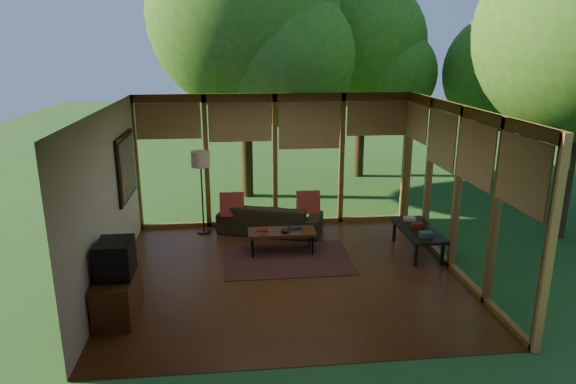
{
  "coord_description": "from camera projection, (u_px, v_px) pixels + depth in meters",
  "views": [
    {
      "loc": [
        -0.83,
        -7.63,
        3.61
      ],
      "look_at": [
        0.07,
        0.7,
        1.2
      ],
      "focal_mm": 32.0,
      "sensor_mm": 36.0,
      "label": 1
    }
  ],
  "objects": [
    {
      "name": "tree_far",
      "position": [
        504.0,
        73.0,
        13.43
      ],
      "size": [
        3.15,
        3.15,
        4.49
      ],
      "color": "#382A14",
      "rests_on": "ground"
    },
    {
      "name": "exterior_lawn",
      "position": [
        504.0,
        159.0,
        16.85
      ],
      "size": [
        40.0,
        40.0,
        0.0
      ],
      "primitive_type": "plane",
      "color": "#295921",
      "rests_on": "ground"
    },
    {
      "name": "ct_bowl",
      "position": [
        285.0,
        231.0,
        9.02
      ],
      "size": [
        0.16,
        0.16,
        0.07
      ],
      "primitive_type": "ellipsoid",
      "color": "black",
      "rests_on": "coffee_table"
    },
    {
      "name": "wall_left",
      "position": [
        107.0,
        201.0,
        7.71
      ],
      "size": [
        0.04,
        5.0,
        2.7
      ],
      "primitive_type": "cube",
      "color": "beige",
      "rests_on": "ground"
    },
    {
      "name": "console_book_a",
      "position": [
        426.0,
        234.0,
        8.75
      ],
      "size": [
        0.23,
        0.18,
        0.08
      ],
      "primitive_type": "cube",
      "rotation": [
        0.0,
        0.0,
        0.08
      ],
      "color": "#355D4B",
      "rests_on": "side_console"
    },
    {
      "name": "media_cabinet",
      "position": [
        118.0,
        296.0,
        7.02
      ],
      "size": [
        0.5,
        1.0,
        0.6
      ],
      "primitive_type": "cube",
      "color": "#573117",
      "rests_on": "floor"
    },
    {
      "name": "tree_ne",
      "position": [
        362.0,
        44.0,
        13.81
      ],
      "size": [
        3.44,
        3.44,
        5.37
      ],
      "color": "#382A14",
      "rests_on": "ground"
    },
    {
      "name": "console_book_c",
      "position": [
        410.0,
        219.0,
        9.57
      ],
      "size": [
        0.23,
        0.19,
        0.06
      ],
      "primitive_type": "cube",
      "rotation": [
        0.0,
        0.0,
        -0.17
      ],
      "color": "#B7AEA6",
      "rests_on": "side_console"
    },
    {
      "name": "console_book_b",
      "position": [
        417.0,
        225.0,
        9.18
      ],
      "size": [
        0.21,
        0.17,
        0.09
      ],
      "primitive_type": "cube",
      "rotation": [
        0.0,
        0.0,
        -0.15
      ],
      "color": "maroon",
      "rests_on": "side_console"
    },
    {
      "name": "pillow_right",
      "position": [
        308.0,
        203.0,
        10.13
      ],
      "size": [
        0.45,
        0.24,
        0.48
      ],
      "primitive_type": "cube",
      "rotation": [
        -0.21,
        0.0,
        0.0
      ],
      "color": "maroon",
      "rests_on": "sofa"
    },
    {
      "name": "floor",
      "position": [
        288.0,
        274.0,
        8.37
      ],
      "size": [
        5.5,
        5.5,
        0.0
      ],
      "primitive_type": "plane",
      "color": "#5D3118",
      "rests_on": "ground"
    },
    {
      "name": "window_wall_right",
      "position": [
        457.0,
        190.0,
        8.28
      ],
      "size": [
        0.12,
        5.0,
        2.7
      ],
      "primitive_type": "cube",
      "color": "olive",
      "rests_on": "ground"
    },
    {
      "name": "pillow_left",
      "position": [
        232.0,
        205.0,
        9.97
      ],
      "size": [
        0.47,
        0.25,
        0.49
      ],
      "primitive_type": "cube",
      "rotation": [
        -0.21,
        0.0,
        0.0
      ],
      "color": "maroon",
      "rests_on": "sofa"
    },
    {
      "name": "rug",
      "position": [
        287.0,
        259.0,
        8.96
      ],
      "size": [
        2.19,
        1.55,
        0.01
      ],
      "primitive_type": "cube",
      "color": "brown",
      "rests_on": "floor"
    },
    {
      "name": "sofa",
      "position": [
        270.0,
        218.0,
        10.19
      ],
      "size": [
        2.16,
        1.39,
        0.59
      ],
      "primitive_type": "imported",
      "rotation": [
        0.0,
        0.0,
        2.82
      ],
      "color": "#312C18",
      "rests_on": "floor"
    },
    {
      "name": "ct_book_lower",
      "position": [
        262.0,
        232.0,
        9.04
      ],
      "size": [
        0.18,
        0.14,
        0.03
      ],
      "primitive_type": "cube",
      "rotation": [
        0.0,
        0.0,
        0.03
      ],
      "color": "#B7AEA6",
      "rests_on": "coffee_table"
    },
    {
      "name": "window_wall_back",
      "position": [
        275.0,
        161.0,
        10.39
      ],
      "size": [
        5.5,
        0.12,
        2.7
      ],
      "primitive_type": "cube",
      "color": "olive",
      "rests_on": "ground"
    },
    {
      "name": "floor_lamp",
      "position": [
        201.0,
        164.0,
        9.86
      ],
      "size": [
        0.36,
        0.36,
        1.65
      ],
      "color": "black",
      "rests_on": "floor"
    },
    {
      "name": "side_console",
      "position": [
        418.0,
        231.0,
        9.16
      ],
      "size": [
        0.6,
        1.4,
        0.46
      ],
      "color": "black",
      "rests_on": "floor"
    },
    {
      "name": "tree_nw",
      "position": [
        244.0,
        15.0,
        11.65
      ],
      "size": [
        4.41,
        4.41,
        6.47
      ],
      "color": "#382A14",
      "rests_on": "ground"
    },
    {
      "name": "coffee_table",
      "position": [
        282.0,
        232.0,
        9.13
      ],
      "size": [
        1.2,
        0.5,
        0.43
      ],
      "color": "#573117",
      "rests_on": "floor"
    },
    {
      "name": "television",
      "position": [
        116.0,
        259.0,
        6.87
      ],
      "size": [
        0.45,
        0.55,
        0.5
      ],
      "primitive_type": "cube",
      "color": "black",
      "rests_on": "media_cabinet"
    },
    {
      "name": "ceiling",
      "position": [
        288.0,
        108.0,
        7.63
      ],
      "size": [
        5.5,
        5.5,
        0.0
      ],
      "primitive_type": "plane",
      "rotation": [
        3.14,
        0.0,
        0.0
      ],
      "color": "white",
      "rests_on": "ground"
    },
    {
      "name": "ct_book_upper",
      "position": [
        262.0,
        230.0,
        9.03
      ],
      "size": [
        0.21,
        0.16,
        0.03
      ],
      "primitive_type": "cube",
      "rotation": [
        0.0,
        0.0,
        -0.04
      ],
      "color": "maroon",
      "rests_on": "coffee_table"
    },
    {
      "name": "ct_book_side",
      "position": [
        295.0,
        228.0,
        9.22
      ],
      "size": [
        0.24,
        0.2,
        0.03
      ],
      "primitive_type": "cube",
      "rotation": [
        0.0,
        0.0,
        0.22
      ],
      "color": "black",
      "rests_on": "coffee_table"
    },
    {
      "name": "wall_front",
      "position": [
        313.0,
        259.0,
        5.61
      ],
      "size": [
        5.5,
        0.04,
        2.7
      ],
      "primitive_type": "cube",
      "color": "beige",
      "rests_on": "ground"
    },
    {
      "name": "wall_painting",
      "position": [
        126.0,
        167.0,
        9.0
      ],
      "size": [
        0.06,
        1.35,
        1.15
      ],
      "color": "black",
      "rests_on": "wall_left"
    }
  ]
}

